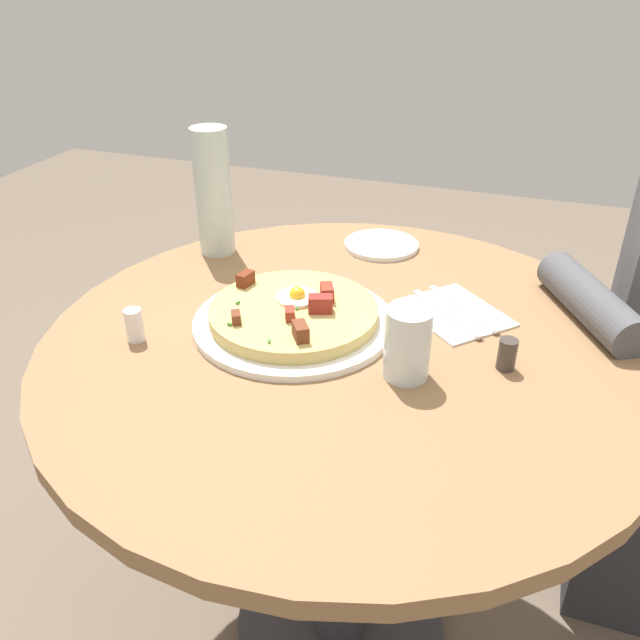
% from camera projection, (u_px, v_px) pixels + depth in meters
% --- Properties ---
extents(ground_plane, '(6.00, 6.00, 0.00)m').
position_uv_depth(ground_plane, '(340.00, 625.00, 1.43)').
color(ground_plane, '#6B5B4C').
extents(dining_table, '(0.99, 0.99, 0.74)m').
position_uv_depth(dining_table, '(345.00, 422.00, 1.14)').
color(dining_table, olive).
rests_on(dining_table, ground_plane).
extents(pizza_plate, '(0.33, 0.33, 0.01)m').
position_uv_depth(pizza_plate, '(294.00, 322.00, 1.08)').
color(pizza_plate, white).
rests_on(pizza_plate, dining_table).
extents(breakfast_pizza, '(0.28, 0.28, 0.05)m').
position_uv_depth(breakfast_pizza, '(294.00, 312.00, 1.07)').
color(breakfast_pizza, tan).
rests_on(breakfast_pizza, pizza_plate).
extents(bread_plate, '(0.15, 0.15, 0.01)m').
position_uv_depth(bread_plate, '(381.00, 245.00, 1.36)').
color(bread_plate, white).
rests_on(bread_plate, dining_table).
extents(napkin, '(0.22, 0.22, 0.00)m').
position_uv_depth(napkin, '(454.00, 313.00, 1.12)').
color(napkin, white).
rests_on(napkin, dining_table).
extents(fork, '(0.14, 0.13, 0.00)m').
position_uv_depth(fork, '(446.00, 313.00, 1.11)').
color(fork, silver).
rests_on(fork, napkin).
extents(knife, '(0.14, 0.13, 0.00)m').
position_uv_depth(knife, '(463.00, 308.00, 1.12)').
color(knife, silver).
rests_on(knife, napkin).
extents(water_glass, '(0.07, 0.07, 0.11)m').
position_uv_depth(water_glass, '(408.00, 343.00, 0.93)').
color(water_glass, silver).
rests_on(water_glass, dining_table).
extents(water_bottle, '(0.07, 0.07, 0.25)m').
position_uv_depth(water_bottle, '(213.00, 192.00, 1.28)').
color(water_bottle, silver).
rests_on(water_bottle, dining_table).
extents(salt_shaker, '(0.03, 0.03, 0.05)m').
position_uv_depth(salt_shaker, '(134.00, 325.00, 1.03)').
color(salt_shaker, white).
rests_on(salt_shaker, dining_table).
extents(pepper_shaker, '(0.03, 0.03, 0.05)m').
position_uv_depth(pepper_shaker, '(507.00, 354.00, 0.96)').
color(pepper_shaker, '#3F3833').
rests_on(pepper_shaker, dining_table).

